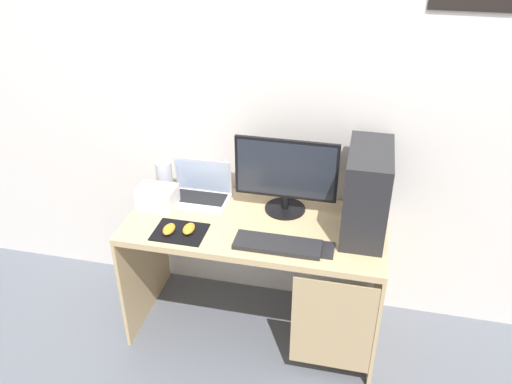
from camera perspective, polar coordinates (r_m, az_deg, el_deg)
ground_plane at (r=3.14m, az=0.00°, el=-14.30°), size 8.00×8.00×0.00m
wall_back at (r=2.72m, az=1.69°, el=10.97°), size 4.00×0.05×2.60m
desk at (r=2.75m, az=0.30°, el=-6.09°), size 1.33×0.62×0.72m
pc_tower at (r=2.56m, az=12.03°, el=0.01°), size 0.20×0.42×0.44m
monitor at (r=2.67m, az=3.29°, el=1.80°), size 0.53×0.21×0.41m
laptop at (r=2.87m, az=-6.08°, el=0.09°), size 0.32×0.21×0.22m
speaker at (r=2.94m, az=-9.99°, el=1.63°), size 0.09×0.09×0.19m
projector at (r=2.82m, az=-10.72°, el=-0.56°), size 0.20×0.14×0.12m
keyboard at (r=2.50m, az=2.39°, el=-5.78°), size 0.42×0.14×0.02m
mousepad at (r=2.63m, az=-8.34°, el=-4.35°), size 0.26×0.20×0.00m
mouse_left at (r=2.61m, az=-7.37°, el=-4.01°), size 0.06×0.10×0.03m
mouse_right at (r=2.62m, az=-9.51°, el=-4.03°), size 0.06×0.10×0.03m
cell_phone at (r=2.50m, az=7.76°, el=-6.32°), size 0.07×0.13×0.01m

